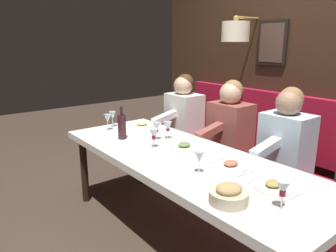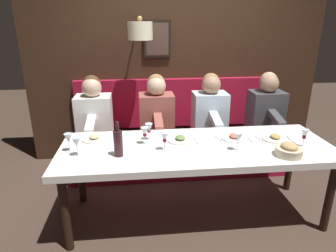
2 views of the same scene
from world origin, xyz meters
name	(u,v)px [view 1 (image 1 of 2)]	position (x,y,z in m)	size (l,w,h in m)	color
ground_plane	(182,239)	(0.00, 0.00, 0.00)	(12.00, 12.00, 0.00)	#423328
dining_table	(183,164)	(0.00, 0.00, 0.68)	(0.90, 2.46, 0.74)	white
banquette_bench	(251,186)	(0.89, 0.00, 0.23)	(0.52, 2.66, 0.45)	maroon
back_wall_panel	(294,66)	(1.46, 0.01, 1.37)	(0.59, 3.86, 2.90)	#382316
diner_near	(286,136)	(0.88, -0.33, 0.82)	(0.60, 0.40, 0.79)	silver
diner_middle	(230,122)	(0.88, 0.30, 0.82)	(0.60, 0.40, 0.79)	#934C42
diner_far	(184,110)	(0.88, 1.02, 0.82)	(0.60, 0.40, 0.79)	white
place_setting_0	(142,125)	(0.24, 0.94, 0.75)	(0.24, 0.31, 0.05)	silver
place_setting_1	(184,147)	(0.13, 0.13, 0.75)	(0.24, 0.31, 0.05)	silver
place_setting_2	(231,165)	(0.11, -0.38, 0.75)	(0.24, 0.32, 0.05)	white
place_setting_3	(274,186)	(0.06, -0.77, 0.75)	(0.24, 0.32, 0.05)	silver
wine_glass_0	(283,189)	(-0.12, -0.94, 0.86)	(0.07, 0.07, 0.16)	silver
wine_glass_1	(112,116)	(-0.01, 1.12, 0.86)	(0.07, 0.07, 0.16)	silver
wine_glass_2	(168,127)	(0.18, 0.43, 0.86)	(0.07, 0.07, 0.16)	silver
wine_glass_3	(157,128)	(0.08, 0.47, 0.86)	(0.07, 0.07, 0.16)	silver
wine_glass_4	(199,158)	(-0.14, -0.33, 0.86)	(0.07, 0.07, 0.16)	silver
wine_glass_5	(154,135)	(-0.07, 0.30, 0.86)	(0.07, 0.07, 0.16)	silver
wine_glass_6	(108,119)	(-0.11, 1.03, 0.86)	(0.07, 0.07, 0.16)	silver
wine_bottle	(122,126)	(-0.14, 0.69, 0.86)	(0.08, 0.08, 0.30)	#33191E
bread_bowl	(229,195)	(-0.29, -0.72, 0.79)	(0.22, 0.22, 0.12)	beige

